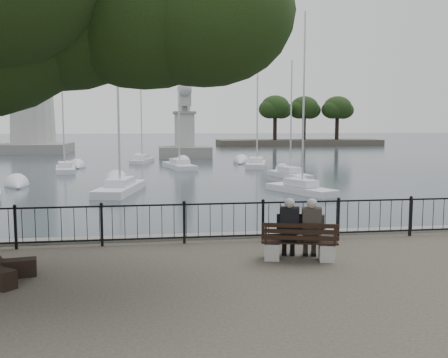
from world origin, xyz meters
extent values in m
cube|color=slate|center=(0.00, 3.00, -0.50)|extent=(200.00, 0.40, 1.20)
plane|color=#222C32|center=(0.00, 103.00, -1.00)|extent=(260.00, 260.00, 0.00)
cube|color=black|center=(0.00, 2.50, 0.98)|extent=(22.00, 0.04, 0.04)
cube|color=black|center=(0.00, 2.50, 0.15)|extent=(22.00, 0.04, 0.04)
cube|color=#9C9B93|center=(0.82, 0.76, 0.19)|extent=(0.41, 0.48, 0.37)
cube|color=#9C9B93|center=(1.97, 0.48, 0.19)|extent=(0.41, 0.48, 0.37)
cube|color=black|center=(1.39, 0.62, 0.41)|extent=(1.71, 0.83, 0.04)
cube|color=black|center=(1.34, 0.38, 0.69)|extent=(1.61, 0.43, 0.37)
cube|color=black|center=(1.18, 0.68, 0.52)|extent=(0.38, 0.34, 0.22)
cube|color=black|center=(1.15, 0.58, 0.87)|extent=(0.44, 0.31, 0.55)
sphere|color=tan|center=(1.16, 0.62, 1.25)|extent=(0.21, 0.21, 0.21)
ellipsoid|color=#AAAAAA|center=(1.16, 0.60, 1.28)|extent=(0.22, 0.22, 0.19)
cube|color=black|center=(1.24, 0.94, 0.21)|extent=(0.38, 0.46, 0.41)
cube|color=black|center=(1.64, 0.57, 0.52)|extent=(0.38, 0.34, 0.22)
cube|color=black|center=(1.62, 0.47, 0.87)|extent=(0.44, 0.31, 0.55)
sphere|color=tan|center=(1.62, 0.51, 1.25)|extent=(0.21, 0.21, 0.21)
ellipsoid|color=#AAAAAA|center=(1.62, 0.48, 1.28)|extent=(0.22, 0.22, 0.19)
cube|color=black|center=(1.70, 0.83, 0.21)|extent=(0.38, 0.46, 0.41)
ellipsoid|color=black|center=(-1.88, 0.17, 5.16)|extent=(3.96, 3.96, 3.09)
ellipsoid|color=black|center=(-0.76, -0.17, 4.99)|extent=(3.44, 3.44, 2.68)
cube|color=slate|center=(-18.00, 62.00, -0.40)|extent=(9.53, 9.53, 1.40)
cone|color=#9C9B93|center=(-18.00, 62.00, 11.43)|extent=(6.10, 6.10, 22.86)
cube|color=slate|center=(2.00, 50.00, -0.40)|extent=(6.06, 6.06, 1.40)
cube|color=#9C9B93|center=(2.00, 50.00, 2.12)|extent=(2.22, 2.62, 4.04)
cube|color=slate|center=(2.00, 50.00, 4.29)|extent=(2.62, 3.02, 0.30)
cube|color=#9C9B93|center=(2.00, 50.30, 5.14)|extent=(1.31, 2.22, 1.41)
cube|color=#9C9B93|center=(2.00, 49.29, 5.85)|extent=(1.51, 1.01, 1.62)
sphere|color=#9C9B93|center=(2.00, 48.89, 6.96)|extent=(1.72, 1.72, 1.72)
cube|color=silver|center=(-3.65, 19.59, -0.90)|extent=(2.87, 6.27, 0.67)
cube|color=silver|center=(-3.65, 19.59, -0.40)|extent=(1.71, 2.67, 0.50)
cylinder|color=#B7B7B7|center=(-3.65, 19.25, 5.29)|extent=(0.13, 0.13, 11.77)
cube|color=silver|center=(6.68, 17.92, -0.90)|extent=(3.27, 5.03, 0.54)
cube|color=silver|center=(6.68, 17.92, -0.40)|extent=(1.73, 2.23, 0.41)
cylinder|color=#B7B7B7|center=(6.68, 17.65, 4.27)|extent=(0.11, 0.11, 9.74)
cube|color=silver|center=(8.28, 26.13, -0.90)|extent=(2.32, 5.10, 0.55)
cube|color=silver|center=(8.28, 26.13, -0.40)|extent=(1.38, 2.17, 0.41)
cylinder|color=#B7B7B7|center=(8.28, 25.86, 3.48)|extent=(0.11, 0.11, 8.15)
cube|color=silver|center=(-9.02, 33.19, -0.90)|extent=(2.38, 5.51, 0.59)
cube|color=silver|center=(-9.02, 33.19, -0.40)|extent=(1.45, 2.33, 0.44)
cylinder|color=#B7B7B7|center=(-9.02, 32.89, 5.10)|extent=(0.12, 0.12, 11.40)
cube|color=silver|center=(0.57, 34.98, -0.90)|extent=(2.94, 6.22, 0.67)
cube|color=silver|center=(0.57, 34.98, -0.40)|extent=(1.73, 2.65, 0.50)
cylinder|color=#B7B7B7|center=(0.57, 34.64, 5.20)|extent=(0.13, 0.13, 11.60)
cube|color=silver|center=(7.80, 35.90, -0.90)|extent=(3.10, 6.18, 0.66)
cube|color=silver|center=(7.80, 35.90, -0.40)|extent=(1.78, 2.65, 0.50)
cylinder|color=#B7B7B7|center=(7.80, 35.57, 4.72)|extent=(0.13, 0.13, 10.64)
cube|color=silver|center=(-2.87, 42.44, -0.90)|extent=(2.51, 5.20, 0.56)
cube|color=silver|center=(-2.87, 42.44, -0.40)|extent=(1.46, 2.22, 0.42)
cylinder|color=#B7B7B7|center=(-2.87, 42.16, 5.16)|extent=(0.11, 0.11, 11.53)
cube|color=#39352C|center=(25.00, 80.00, -0.50)|extent=(30.00, 8.00, 1.20)
cylinder|color=black|center=(20.00, 78.00, 2.00)|extent=(0.70, 0.70, 4.00)
ellipsoid|color=black|center=(20.00, 78.00, 6.00)|extent=(5.20, 5.20, 4.16)
cylinder|color=black|center=(26.00, 80.00, 2.00)|extent=(0.70, 0.70, 4.00)
ellipsoid|color=black|center=(26.00, 80.00, 6.00)|extent=(5.20, 5.20, 4.16)
cylinder|color=black|center=(32.00, 79.00, 2.00)|extent=(0.70, 0.70, 4.00)
ellipsoid|color=black|center=(32.00, 79.00, 6.00)|extent=(5.20, 5.20, 4.16)
camera|label=1|loc=(-1.74, -9.70, 2.96)|focal=40.00mm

